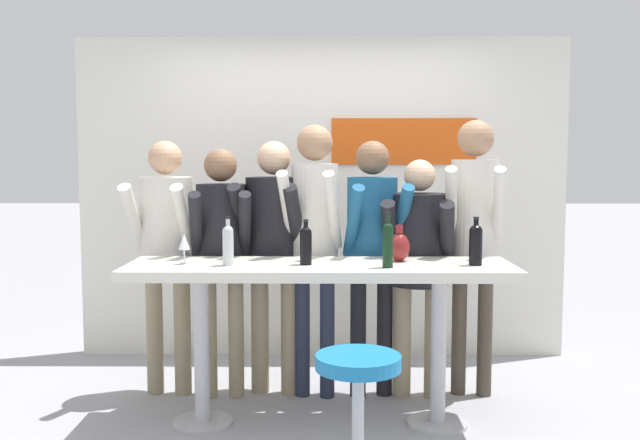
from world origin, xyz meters
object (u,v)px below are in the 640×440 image
person_right (419,253)px  decorative_vase (399,247)px  bar_stool (358,398)px  wine_glass_0 (184,243)px  wine_bottle_2 (388,243)px  person_left (221,244)px  wine_bottle_0 (476,243)px  person_far_right (474,222)px  wine_bottle_3 (228,243)px  person_center (315,226)px  tasting_table (320,289)px  person_center_left (274,239)px  wine_bottle_1 (306,244)px  person_far_left (166,238)px  person_center_right (372,238)px

person_right → decorative_vase: person_right is taller
bar_stool → wine_glass_0: size_ratio=3.66×
wine_bottle_2 → person_left: bearing=148.8°
person_left → wine_bottle_0: 1.64m
person_far_right → wine_bottle_2: person_far_right is taller
person_right → wine_bottle_0: bearing=-54.6°
person_far_right → wine_bottle_3: 1.66m
person_center → person_right: (0.68, -0.00, -0.18)m
wine_bottle_0 → wine_bottle_2: size_ratio=0.88×
tasting_table → person_center_left: size_ratio=1.33×
wine_bottle_3 → wine_glass_0: wine_bottle_3 is taller
wine_glass_0 → wine_bottle_3: bearing=-9.9°
person_center_left → wine_bottle_1: person_center_left is taller
person_center_left → wine_bottle_2: person_center_left is taller
tasting_table → person_center_left: 0.69m
person_center → wine_bottle_3: size_ratio=6.33×
wine_bottle_0 → wine_bottle_1: wine_bottle_0 is taller
person_center → person_far_right: size_ratio=0.98×
person_far_right → wine_bottle_3: (-1.54, -0.62, -0.07)m
person_center → wine_bottle_0: size_ratio=6.42×
person_left → person_far_right: 1.67m
bar_stool → person_far_right: bearing=58.3°
bar_stool → wine_bottle_2: bearing=73.2°
person_far_left → person_far_right: 2.04m
tasting_table → person_left: size_ratio=1.37×
wine_glass_0 → person_center: bearing=34.8°
bar_stool → person_center_right: size_ratio=0.38×
wine_bottle_0 → wine_bottle_1: (-0.98, 0.01, -0.01)m
bar_stool → wine_bottle_0: bearing=45.9°
person_center → wine_glass_0: person_center is taller
person_center_right → person_left: bearing=172.7°
person_center → wine_bottle_3: 0.75m
person_center → wine_bottle_0: 1.09m
person_far_left → person_center_right: same height
person_far_left → wine_bottle_0: size_ratio=6.05×
person_center_right → wine_glass_0: person_center_right is taller
tasting_table → wine_glass_0: bearing=-178.6°
person_left → person_right: size_ratio=1.05×
bar_stool → wine_bottle_3: bearing=135.7°
person_center → decorative_vase: person_center is taller
person_center_right → wine_bottle_2: size_ratio=5.32×
person_right → wine_glass_0: bearing=-150.2°
person_center_left → wine_bottle_1: bearing=-59.1°
person_center_right → decorative_vase: size_ratio=7.75×
bar_stool → person_far_right: 1.72m
person_right → wine_bottle_3: bearing=-144.4°
wine_glass_0 → person_far_right: bearing=17.6°
tasting_table → person_center_right: bearing=57.2°
person_left → person_center_right: person_center_right is taller
person_center_right → wine_bottle_1: bearing=-136.4°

